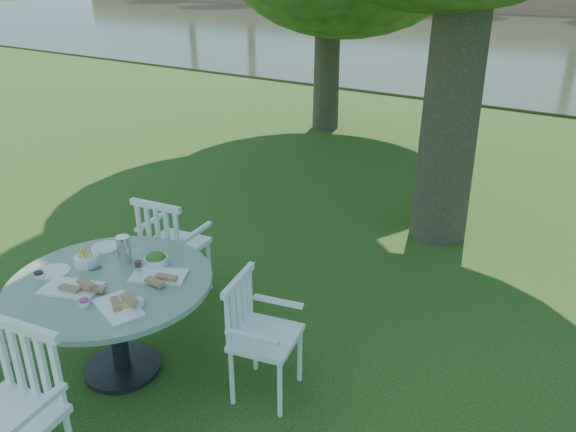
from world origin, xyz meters
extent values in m
plane|color=#19360B|center=(0.00, 0.00, 0.00)|extent=(140.00, 140.00, 0.00)
cylinder|color=black|center=(-0.50, -1.25, 0.02)|extent=(0.56, 0.56, 0.04)
cylinder|color=black|center=(-0.50, -1.25, 0.38)|extent=(0.12, 0.12, 0.69)
cylinder|color=gray|center=(-0.50, -1.25, 0.75)|extent=(1.40, 1.40, 0.04)
cylinder|color=white|center=(0.74, -0.98, 0.22)|extent=(0.03, 0.03, 0.44)
cylinder|color=white|center=(0.65, -0.60, 0.22)|extent=(0.03, 0.03, 0.44)
cylinder|color=white|center=(0.40, -1.06, 0.22)|extent=(0.03, 0.03, 0.44)
cylinder|color=white|center=(0.31, -0.68, 0.22)|extent=(0.03, 0.03, 0.44)
cube|color=white|center=(0.52, -0.83, 0.45)|extent=(0.50, 0.53, 0.04)
cube|color=white|center=(0.34, -0.88, 0.66)|extent=(0.14, 0.44, 0.45)
cylinder|color=white|center=(-0.74, 0.00, 0.24)|extent=(0.04, 0.04, 0.48)
cylinder|color=white|center=(-1.16, -0.07, 0.24)|extent=(0.04, 0.04, 0.48)
cylinder|color=white|center=(-0.68, -0.39, 0.24)|extent=(0.04, 0.04, 0.48)
cylinder|color=white|center=(-1.10, -0.45, 0.24)|extent=(0.04, 0.04, 0.48)
cube|color=white|center=(-0.92, -0.23, 0.50)|extent=(0.56, 0.52, 0.04)
cube|color=white|center=(-0.89, -0.44, 0.73)|extent=(0.49, 0.12, 0.49)
cylinder|color=white|center=(-1.29, -1.69, 0.22)|extent=(0.04, 0.04, 0.44)
cylinder|color=white|center=(-0.39, -2.14, 0.25)|extent=(0.04, 0.04, 0.50)
cube|color=white|center=(-0.13, -2.30, 0.52)|extent=(0.58, 0.55, 0.04)
cube|color=white|center=(-0.17, -2.08, 0.75)|extent=(0.51, 0.14, 0.51)
cube|color=white|center=(-0.62, -1.48, 0.78)|extent=(0.45, 0.36, 0.01)
cube|color=white|center=(-0.17, -1.46, 0.78)|extent=(0.41, 0.31, 0.01)
cube|color=white|center=(-0.26, -1.03, 0.78)|extent=(0.43, 0.37, 0.02)
cylinder|color=white|center=(-0.92, -1.41, 0.77)|extent=(0.23, 0.23, 0.01)
cylinder|color=white|center=(-0.92, -0.94, 0.77)|extent=(0.22, 0.22, 0.01)
cylinder|color=white|center=(-0.82, -1.20, 0.80)|extent=(0.17, 0.17, 0.07)
cylinder|color=white|center=(-0.40, -0.92, 0.80)|extent=(0.17, 0.17, 0.06)
cylinder|color=silver|center=(-0.63, -1.00, 0.87)|extent=(0.10, 0.10, 0.20)
cylinder|color=white|center=(-0.43, -1.06, 0.86)|extent=(0.06, 0.06, 0.17)
cylinder|color=white|center=(-0.72, -1.19, 0.83)|extent=(0.07, 0.07, 0.12)
cylinder|color=white|center=(-0.73, -1.22, 0.83)|extent=(0.07, 0.07, 0.12)
cylinder|color=white|center=(-0.38, -1.55, 0.78)|extent=(0.07, 0.07, 0.03)
cylinder|color=white|center=(-0.11, -1.43, 0.78)|extent=(0.07, 0.07, 0.03)
cylinder|color=white|center=(-0.10, -1.36, 0.79)|extent=(0.08, 0.08, 0.03)
cylinder|color=white|center=(-0.94, -1.51, 0.78)|extent=(0.07, 0.07, 0.03)
camera|label=1|loc=(2.41, -3.34, 2.74)|focal=35.00mm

